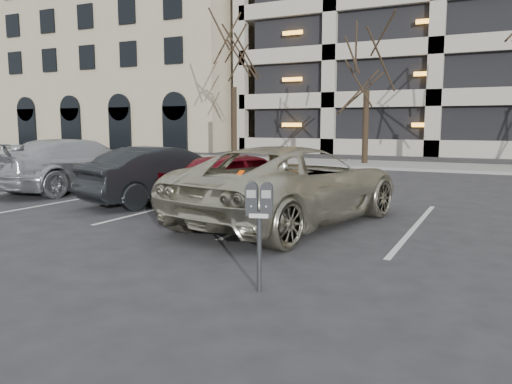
{
  "coord_description": "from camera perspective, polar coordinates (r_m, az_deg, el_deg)",
  "views": [
    {
      "loc": [
        2.79,
        -7.35,
        1.93
      ],
      "look_at": [
        -0.11,
        -1.46,
        1.04
      ],
      "focal_mm": 35.0,
      "sensor_mm": 36.0,
      "label": 1
    }
  ],
  "objects": [
    {
      "name": "car_red",
      "position": [
        11.37,
        -1.72,
        1.38
      ],
      "size": [
        2.69,
        4.22,
        1.34
      ],
      "primitive_type": "imported",
      "rotation": [
        0.0,
        0.0,
        2.83
      ],
      "color": "maroon",
      "rests_on": "ground"
    },
    {
      "name": "suv_silver",
      "position": [
        9.77,
        4.12,
        0.85
      ],
      "size": [
        3.54,
        5.85,
        1.52
      ],
      "rotation": [
        0.0,
        0.0,
        2.94
      ],
      "color": "#BAB69E",
      "rests_on": "ground"
    },
    {
      "name": "tree_a",
      "position": [
        26.96,
        -2.56,
        16.87
      ],
      "size": [
        3.78,
        3.78,
        8.6
      ],
      "color": "black",
      "rests_on": "ground"
    },
    {
      "name": "parking_meter",
      "position": [
        5.68,
        0.37,
        -2.07
      ],
      "size": [
        0.34,
        0.22,
        1.25
      ],
      "rotation": [
        0.0,
        0.0,
        0.33
      ],
      "color": "black",
      "rests_on": "ground"
    },
    {
      "name": "car_dark",
      "position": [
        12.6,
        -10.29,
        1.98
      ],
      "size": [
        2.79,
        4.44,
        1.38
      ],
      "primitive_type": "imported",
      "rotation": [
        0.0,
        0.0,
        2.8
      ],
      "color": "black",
      "rests_on": "ground"
    },
    {
      "name": "car_silver",
      "position": [
        15.58,
        -19.59,
        2.98
      ],
      "size": [
        2.71,
        5.43,
        1.51
      ],
      "primitive_type": "imported",
      "rotation": [
        0.0,
        0.0,
        3.03
      ],
      "color": "#B5B9BD",
      "rests_on": "ground"
    },
    {
      "name": "tree_b",
      "position": [
        24.34,
        12.68,
        16.3
      ],
      "size": [
        3.43,
        3.43,
        7.79
      ],
      "color": "black",
      "rests_on": "ground"
    },
    {
      "name": "ground",
      "position": [
        8.09,
        5.32,
        -6.08
      ],
      "size": [
        140.0,
        140.0,
        0.0
      ],
      "primitive_type": "plane",
      "color": "#28282B",
      "rests_on": "ground"
    },
    {
      "name": "sidewalk",
      "position": [
        23.59,
        19.38,
        2.75
      ],
      "size": [
        80.0,
        4.0,
        0.12
      ],
      "primitive_type": "cube",
      "color": "gray",
      "rests_on": "ground"
    },
    {
      "name": "office_building",
      "position": [
        48.66,
        -13.66,
        14.08
      ],
      "size": [
        26.0,
        16.2,
        15.0
      ],
      "color": "tan",
      "rests_on": "ground"
    },
    {
      "name": "stall_lines",
      "position": [
        10.69,
        2.72,
        -2.63
      ],
      "size": [
        16.9,
        5.2,
        0.0
      ],
      "color": "silver",
      "rests_on": "ground"
    }
  ]
}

